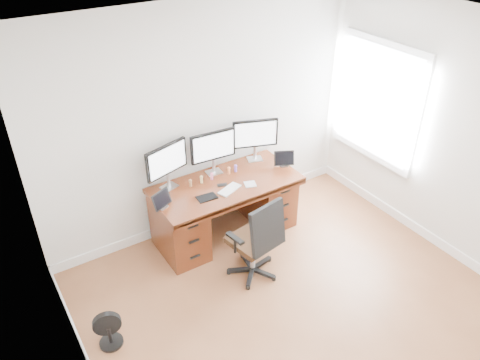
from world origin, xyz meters
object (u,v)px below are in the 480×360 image
desk (225,206)px  monitor_center (213,147)px  office_chair (256,251)px  keyboard (230,189)px  floor_fan (109,330)px

desk → monitor_center: (-0.00, 0.24, 0.68)m
office_chair → keyboard: 0.75m
floor_fan → monitor_center: (1.74, 1.06, 0.90)m
desk → floor_fan: bearing=-154.6°
office_chair → keyboard: (0.05, 0.61, 0.43)m
desk → keyboard: bearing=-102.9°
desk → office_chair: size_ratio=1.72×
floor_fan → monitor_center: size_ratio=0.69×
desk → monitor_center: monitor_center is taller
monitor_center → floor_fan: bearing=-144.9°
office_chair → floor_fan: office_chair is taller
desk → floor_fan: desk is taller
office_chair → floor_fan: bearing=171.4°
desk → keyboard: (-0.04, -0.18, 0.36)m
floor_fan → keyboard: keyboard is taller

